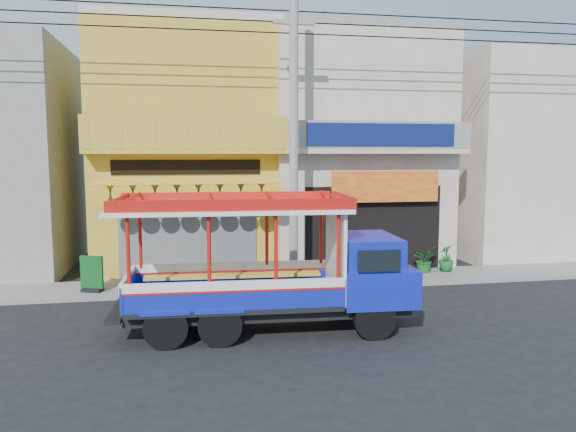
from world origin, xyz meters
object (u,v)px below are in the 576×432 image
Objects in this scene: potted_plant_c at (446,258)px; utility_pole at (299,116)px; green_sign at (92,277)px; potted_plant_a at (424,259)px; songthaew_truck at (288,266)px.

utility_pole is at bearing -64.08° from potted_plant_c.
green_sign is 10.23m from potted_plant_a.
potted_plant_a is 0.78m from potted_plant_c.
potted_plant_c is (0.78, 0.01, 0.01)m from potted_plant_a.
green_sign is 11.01m from potted_plant_c.
songthaew_truck is 7.84× the size of potted_plant_a.
utility_pole is 27.50× the size of green_sign.
green_sign is at bearing 141.34° from potted_plant_a.
songthaew_truck is at bearing -38.00° from potted_plant_c.
green_sign is (-5.84, 0.31, -4.49)m from utility_pole.
green_sign is 1.19× the size of potted_plant_a.
potted_plant_c is at bearing 37.55° from songthaew_truck.
green_sign is 1.16× the size of potted_plant_c.
songthaew_truck is 7.80m from potted_plant_c.
potted_plant_a is 0.97× the size of potted_plant_c.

